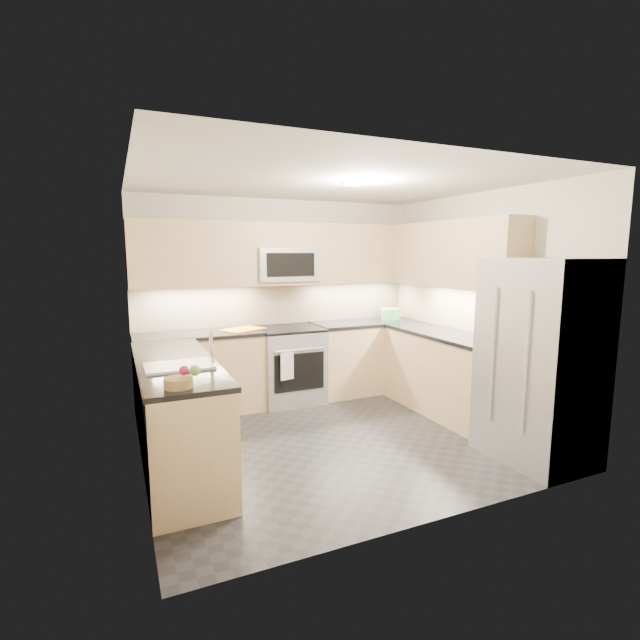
{
  "coord_description": "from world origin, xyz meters",
  "views": [
    {
      "loc": [
        -1.93,
        -4.0,
        1.85
      ],
      "look_at": [
        0.0,
        0.35,
        1.15
      ],
      "focal_mm": 26.0,
      "sensor_mm": 36.0,
      "label": 1
    }
  ],
  "objects": [
    {
      "name": "floor",
      "position": [
        0.0,
        0.0,
        0.0
      ],
      "size": [
        3.6,
        3.2,
        0.0
      ],
      "primitive_type": "cube",
      "color": "black",
      "rests_on": "ground"
    },
    {
      "name": "ceiling",
      "position": [
        0.0,
        0.0,
        2.5
      ],
      "size": [
        3.6,
        3.2,
        0.02
      ],
      "primitive_type": "cube",
      "color": "beige",
      "rests_on": "wall_back"
    },
    {
      "name": "wall_back",
      "position": [
        0.0,
        1.6,
        1.25
      ],
      "size": [
        3.6,
        0.02,
        2.5
      ],
      "primitive_type": "cube",
      "color": "beige",
      "rests_on": "floor"
    },
    {
      "name": "wall_front",
      "position": [
        0.0,
        -1.6,
        1.25
      ],
      "size": [
        3.6,
        0.02,
        2.5
      ],
      "primitive_type": "cube",
      "color": "beige",
      "rests_on": "floor"
    },
    {
      "name": "wall_left",
      "position": [
        -1.8,
        0.0,
        1.25
      ],
      "size": [
        0.02,
        3.2,
        2.5
      ],
      "primitive_type": "cube",
      "color": "beige",
      "rests_on": "floor"
    },
    {
      "name": "wall_right",
      "position": [
        1.8,
        0.0,
        1.25
      ],
      "size": [
        0.02,
        3.2,
        2.5
      ],
      "primitive_type": "cube",
      "color": "beige",
      "rests_on": "floor"
    },
    {
      "name": "base_cab_back_left",
      "position": [
        -1.09,
        1.3,
        0.45
      ],
      "size": [
        1.42,
        0.6,
        0.9
      ],
      "primitive_type": "cube",
      "color": "tan",
      "rests_on": "floor"
    },
    {
      "name": "base_cab_back_right",
      "position": [
        1.09,
        1.3,
        0.45
      ],
      "size": [
        1.42,
        0.6,
        0.9
      ],
      "primitive_type": "cube",
      "color": "tan",
      "rests_on": "floor"
    },
    {
      "name": "base_cab_right",
      "position": [
        1.5,
        0.15,
        0.45
      ],
      "size": [
        0.6,
        1.7,
        0.9
      ],
      "primitive_type": "cube",
      "color": "tan",
      "rests_on": "floor"
    },
    {
      "name": "base_cab_peninsula",
      "position": [
        -1.5,
        0.0,
        0.45
      ],
      "size": [
        0.6,
        2.0,
        0.9
      ],
      "primitive_type": "cube",
      "color": "tan",
      "rests_on": "floor"
    },
    {
      "name": "countertop_back_left",
      "position": [
        -1.09,
        1.3,
        0.92
      ],
      "size": [
        1.42,
        0.63,
        0.04
      ],
      "primitive_type": "cube",
      "color": "black",
      "rests_on": "base_cab_back_left"
    },
    {
      "name": "countertop_back_right",
      "position": [
        1.09,
        1.3,
        0.92
      ],
      "size": [
        1.42,
        0.63,
        0.04
      ],
      "primitive_type": "cube",
      "color": "black",
      "rests_on": "base_cab_back_right"
    },
    {
      "name": "countertop_right",
      "position": [
        1.5,
        0.15,
        0.92
      ],
      "size": [
        0.63,
        1.7,
        0.04
      ],
      "primitive_type": "cube",
      "color": "black",
      "rests_on": "base_cab_right"
    },
    {
      "name": "countertop_peninsula",
      "position": [
        -1.5,
        0.0,
        0.92
      ],
      "size": [
        0.63,
        2.0,
        0.04
      ],
      "primitive_type": "cube",
      "color": "black",
      "rests_on": "base_cab_peninsula"
    },
    {
      "name": "upper_cab_back",
      "position": [
        0.0,
        1.43,
        1.83
      ],
      "size": [
        3.6,
        0.35,
        0.75
      ],
      "primitive_type": "cube",
      "color": "tan",
      "rests_on": "wall_back"
    },
    {
      "name": "upper_cab_right",
      "position": [
        1.62,
        0.28,
        1.83
      ],
      "size": [
        0.35,
        1.95,
        0.75
      ],
      "primitive_type": "cube",
      "color": "tan",
      "rests_on": "wall_right"
    },
    {
      "name": "backsplash_back",
      "position": [
        0.0,
        1.6,
        1.2
      ],
      "size": [
        3.6,
        0.01,
        0.51
      ],
      "primitive_type": "cube",
      "color": "#C6AC8F",
      "rests_on": "wall_back"
    },
    {
      "name": "backsplash_right",
      "position": [
        1.8,
        0.45,
        1.2
      ],
      "size": [
        0.01,
        2.3,
        0.51
      ],
      "primitive_type": "cube",
      "color": "#C6AC8F",
      "rests_on": "wall_right"
    },
    {
      "name": "gas_range",
      "position": [
        0.0,
        1.28,
        0.46
      ],
      "size": [
        0.76,
        0.65,
        0.91
      ],
      "primitive_type": "cube",
      "color": "#A3A6AB",
      "rests_on": "floor"
    },
    {
      "name": "range_cooktop",
      "position": [
        0.0,
        1.28,
        0.92
      ],
      "size": [
        0.76,
        0.65,
        0.03
      ],
      "primitive_type": "cube",
      "color": "black",
      "rests_on": "gas_range"
    },
    {
      "name": "oven_door_glass",
      "position": [
        0.0,
        0.95,
        0.45
      ],
      "size": [
        0.62,
        0.02,
        0.45
      ],
      "primitive_type": "cube",
      "color": "black",
      "rests_on": "gas_range"
    },
    {
      "name": "oven_handle",
      "position": [
        0.0,
        0.93,
        0.72
      ],
      "size": [
        0.6,
        0.02,
        0.02
      ],
      "primitive_type": "cylinder",
      "rotation": [
        0.0,
        1.57,
        0.0
      ],
      "color": "#B2B5BA",
      "rests_on": "gas_range"
    },
    {
      "name": "microwave",
      "position": [
        0.0,
        1.4,
        1.7
      ],
      "size": [
        0.76,
        0.4,
        0.4
      ],
      "primitive_type": "cube",
      "color": "#A3A6AB",
      "rests_on": "upper_cab_back"
    },
    {
      "name": "microwave_door",
      "position": [
        0.0,
        1.2,
        1.7
      ],
      "size": [
        0.6,
        0.01,
        0.28
      ],
      "primitive_type": "cube",
      "color": "black",
      "rests_on": "microwave"
    },
    {
      "name": "refrigerator",
      "position": [
        1.45,
        -1.15,
        0.9
      ],
      "size": [
        0.7,
        0.9,
        1.8
      ],
      "primitive_type": "cube",
      "color": "#999AA0",
      "rests_on": "floor"
    },
    {
      "name": "fridge_handle_left",
      "position": [
        1.08,
        -1.33,
        0.95
      ],
      "size": [
        0.02,
        0.02,
        1.2
      ],
      "primitive_type": "cylinder",
      "color": "#B2B5BA",
      "rests_on": "refrigerator"
    },
    {
      "name": "fridge_handle_right",
      "position": [
        1.08,
        -0.97,
        0.95
      ],
      "size": [
        0.02,
        0.02,
        1.2
      ],
      "primitive_type": "cylinder",
      "color": "#B2B5BA",
      "rests_on": "refrigerator"
    },
    {
      "name": "sink_basin",
      "position": [
        -1.5,
        -0.25,
        0.88
      ],
      "size": [
        0.52,
        0.38,
        0.16
      ],
      "primitive_type": "cube",
      "color": "white",
      "rests_on": "base_cab_peninsula"
    },
    {
      "name": "faucet",
      "position": [
        -1.24,
        -0.25,
        1.08
      ],
      "size": [
        0.03,
        0.03,
        0.28
      ],
      "primitive_type": "cylinder",
      "color": "silver",
      "rests_on": "countertop_peninsula"
    },
    {
      "name": "utensil_bowl",
      "position": [
        1.5,
        1.35,
        1.01
      ],
      "size": [
        0.29,
        0.29,
        0.15
      ],
      "primitive_type": "cylinder",
      "rotation": [
        0.0,
        0.0,
        -0.12
      ],
      "color": "green",
      "rests_on": "countertop_back_right"
    },
    {
      "name": "cutting_board",
      "position": [
        -0.57,
        1.29,
        0.95
      ],
      "size": [
        0.54,
        0.47,
        0.01
      ],
      "primitive_type": "cube",
      "rotation": [
        0.0,
        0.0,
        0.42
      ],
      "color": "#C06812",
      "rests_on": "countertop_back_left"
    },
    {
      "name": "fruit_basket",
      "position": [
        -1.58,
        -0.84,
        0.97
      ],
      "size": [
        0.24,
        0.24,
        0.07
      ],
      "primitive_type": "cylinder",
      "rotation": [
        0.0,
        0.0,
        0.28
      ],
      "color": "#998047",
      "rests_on": "countertop_peninsula"
    },
    {
      "name": "fruit_apple",
      "position": [
        -1.54,
        -0.83,
        1.05
      ],
      "size": [
        0.07,
        0.07,
        0.07
      ],
      "primitive_type": "sphere",
      "color": "#AB1332",
      "rests_on": "fruit_basket"
    },
    {
      "name": "fruit_pear",
      "position": [
        -1.47,
        -0.86,
        1.05
      ],
      "size": [
        0.08,
        0.08,
        0.08
      ],
      "primitive_type": "sphere",
      "color": "#67A647",
      "rests_on": "fruit_basket"
    },
    {
      "name": "dish_towel_check",
      "position": [
        -0.17,
        0.91,
        0.55
      ],
      "size": [
        0.17,
        0.05,
        0.33
      ],
      "primitive_type": "cube",
      "rotation": [
        0.0,
        0.0,
        0.23
      ],
      "color": "silver",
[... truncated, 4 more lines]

